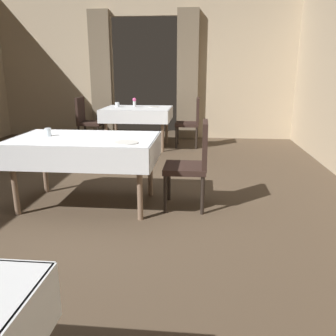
{
  "coord_description": "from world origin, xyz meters",
  "views": [
    {
      "loc": [
        1.23,
        -3.46,
        1.43
      ],
      "look_at": [
        0.85,
        0.52,
        0.31
      ],
      "focal_mm": 37.35,
      "sensor_mm": 36.0,
      "label": 1
    }
  ],
  "objects_px": {
    "flower_vase_far": "(134,102)",
    "chair_far_left": "(87,119)",
    "chair_far_right": "(191,120)",
    "glass_mid_b": "(48,132)",
    "dining_table_mid": "(85,146)",
    "glass_far_b": "(117,105)",
    "plate_far_c": "(153,107)",
    "plate_mid_a": "(126,143)",
    "chair_mid_right": "(193,161)",
    "dining_table_far": "(137,112)"
  },
  "relations": [
    {
      "from": "flower_vase_far",
      "to": "chair_far_left",
      "type": "bearing_deg",
      "value": -174.35
    },
    {
      "from": "chair_far_right",
      "to": "glass_mid_b",
      "type": "distance_m",
      "value": 3.43
    },
    {
      "from": "flower_vase_far",
      "to": "dining_table_mid",
      "type": "bearing_deg",
      "value": -88.67
    },
    {
      "from": "flower_vase_far",
      "to": "glass_far_b",
      "type": "distance_m",
      "value": 0.33
    },
    {
      "from": "plate_far_c",
      "to": "plate_mid_a",
      "type": "bearing_deg",
      "value": -86.6
    },
    {
      "from": "chair_mid_right",
      "to": "glass_far_b",
      "type": "xyz_separation_m",
      "value": [
        -1.54,
        3.09,
        0.28
      ]
    },
    {
      "from": "chair_far_right",
      "to": "plate_far_c",
      "type": "bearing_deg",
      "value": 176.1
    },
    {
      "from": "chair_mid_right",
      "to": "chair_far_left",
      "type": "relative_size",
      "value": 1.0
    },
    {
      "from": "dining_table_mid",
      "to": "dining_table_far",
      "type": "relative_size",
      "value": 1.19
    },
    {
      "from": "flower_vase_far",
      "to": "plate_far_c",
      "type": "bearing_deg",
      "value": -0.17
    },
    {
      "from": "dining_table_mid",
      "to": "dining_table_far",
      "type": "bearing_deg",
      "value": 89.83
    },
    {
      "from": "dining_table_mid",
      "to": "glass_far_b",
      "type": "bearing_deg",
      "value": 97.2
    },
    {
      "from": "glass_mid_b",
      "to": "flower_vase_far",
      "type": "bearing_deg",
      "value": 83.88
    },
    {
      "from": "plate_mid_a",
      "to": "plate_far_c",
      "type": "relative_size",
      "value": 1.2
    },
    {
      "from": "chair_mid_right",
      "to": "glass_far_b",
      "type": "height_order",
      "value": "chair_mid_right"
    },
    {
      "from": "chair_far_left",
      "to": "flower_vase_far",
      "type": "bearing_deg",
      "value": 5.65
    },
    {
      "from": "glass_mid_b",
      "to": "plate_mid_a",
      "type": "bearing_deg",
      "value": -17.67
    },
    {
      "from": "dining_table_mid",
      "to": "glass_mid_b",
      "type": "height_order",
      "value": "glass_mid_b"
    },
    {
      "from": "chair_far_left",
      "to": "flower_vase_far",
      "type": "relative_size",
      "value": 5.45
    },
    {
      "from": "glass_mid_b",
      "to": "glass_far_b",
      "type": "bearing_deg",
      "value": 89.66
    },
    {
      "from": "chair_far_right",
      "to": "plate_mid_a",
      "type": "height_order",
      "value": "chair_far_right"
    },
    {
      "from": "dining_table_mid",
      "to": "chair_far_left",
      "type": "relative_size",
      "value": 1.63
    },
    {
      "from": "chair_mid_right",
      "to": "chair_far_left",
      "type": "distance_m",
      "value": 3.75
    },
    {
      "from": "dining_table_mid",
      "to": "glass_far_b",
      "type": "xyz_separation_m",
      "value": [
        -0.39,
        3.12,
        0.13
      ]
    },
    {
      "from": "chair_mid_right",
      "to": "chair_far_right",
      "type": "relative_size",
      "value": 1.0
    },
    {
      "from": "plate_mid_a",
      "to": "plate_far_c",
      "type": "height_order",
      "value": "same"
    },
    {
      "from": "chair_far_right",
      "to": "plate_mid_a",
      "type": "relative_size",
      "value": 3.92
    },
    {
      "from": "chair_far_left",
      "to": "glass_mid_b",
      "type": "distance_m",
      "value": 3.13
    },
    {
      "from": "dining_table_far",
      "to": "glass_far_b",
      "type": "relative_size",
      "value": 13.86
    },
    {
      "from": "dining_table_far",
      "to": "flower_vase_far",
      "type": "bearing_deg",
      "value": 116.25
    },
    {
      "from": "chair_mid_right",
      "to": "glass_mid_b",
      "type": "height_order",
      "value": "chair_mid_right"
    },
    {
      "from": "chair_mid_right",
      "to": "chair_far_right",
      "type": "height_order",
      "value": "same"
    },
    {
      "from": "glass_mid_b",
      "to": "dining_table_far",
      "type": "bearing_deg",
      "value": 81.97
    },
    {
      "from": "chair_far_right",
      "to": "flower_vase_far",
      "type": "height_order",
      "value": "chair_far_right"
    },
    {
      "from": "chair_far_right",
      "to": "plate_far_c",
      "type": "distance_m",
      "value": 0.78
    },
    {
      "from": "chair_far_right",
      "to": "flower_vase_far",
      "type": "bearing_deg",
      "value": 177.33
    },
    {
      "from": "chair_far_right",
      "to": "plate_far_c",
      "type": "relative_size",
      "value": 4.71
    },
    {
      "from": "chair_far_left",
      "to": "glass_mid_b",
      "type": "relative_size",
      "value": 10.61
    },
    {
      "from": "plate_mid_a",
      "to": "glass_mid_b",
      "type": "distance_m",
      "value": 0.95
    },
    {
      "from": "flower_vase_far",
      "to": "plate_far_c",
      "type": "height_order",
      "value": "flower_vase_far"
    },
    {
      "from": "dining_table_far",
      "to": "glass_far_b",
      "type": "bearing_deg",
      "value": 166.47
    },
    {
      "from": "chair_far_right",
      "to": "chair_far_left",
      "type": "distance_m",
      "value": 2.04
    },
    {
      "from": "chair_far_left",
      "to": "glass_far_b",
      "type": "relative_size",
      "value": 10.17
    },
    {
      "from": "dining_table_far",
      "to": "glass_far_b",
      "type": "height_order",
      "value": "glass_far_b"
    },
    {
      "from": "dining_table_far",
      "to": "glass_mid_b",
      "type": "xyz_separation_m",
      "value": [
        -0.42,
        -2.99,
        0.13
      ]
    },
    {
      "from": "dining_table_mid",
      "to": "chair_far_right",
      "type": "distance_m",
      "value": 3.31
    },
    {
      "from": "dining_table_far",
      "to": "plate_mid_a",
      "type": "relative_size",
      "value": 5.34
    },
    {
      "from": "dining_table_far",
      "to": "chair_mid_right",
      "type": "distance_m",
      "value": 3.2
    },
    {
      "from": "dining_table_mid",
      "to": "plate_far_c",
      "type": "height_order",
      "value": "plate_far_c"
    },
    {
      "from": "dining_table_far",
      "to": "chair_mid_right",
      "type": "relative_size",
      "value": 1.36
    }
  ]
}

